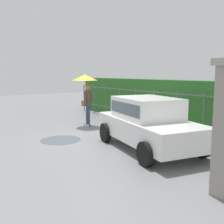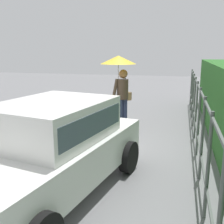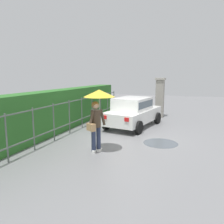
{
  "view_description": "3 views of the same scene",
  "coord_description": "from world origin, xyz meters",
  "views": [
    {
      "loc": [
        7.5,
        -4.74,
        2.17
      ],
      "look_at": [
        -0.07,
        0.4,
        0.85
      ],
      "focal_mm": 43.18,
      "sensor_mm": 36.0,
      "label": 1
    },
    {
      "loc": [
        5.4,
        2.33,
        2.24
      ],
      "look_at": [
        -0.56,
        0.77,
        0.84
      ],
      "focal_mm": 42.92,
      "sensor_mm": 36.0,
      "label": 2
    },
    {
      "loc": [
        -8.92,
        -2.33,
        2.59
      ],
      "look_at": [
        -0.41,
        0.74,
        1.08
      ],
      "focal_mm": 35.56,
      "sensor_mm": 36.0,
      "label": 3
    }
  ],
  "objects": [
    {
      "name": "puddle_near",
      "position": [
        -0.56,
        -1.3,
        0.0
      ],
      "size": [
        1.32,
        1.32,
        0.0
      ],
      "primitive_type": "cylinder",
      "color": "#4C545B",
      "rests_on": "ground"
    },
    {
      "name": "car",
      "position": [
        1.78,
        0.4,
        0.8
      ],
      "size": [
        3.95,
        2.4,
        1.48
      ],
      "rotation": [
        0.0,
        0.0,
        -0.19
      ],
      "color": "white",
      "rests_on": "ground"
    },
    {
      "name": "fence_section",
      "position": [
        -0.47,
        2.73,
        0.83
      ],
      "size": [
        11.96,
        0.05,
        1.5
      ],
      "color": "#59605B",
      "rests_on": "ground"
    },
    {
      "name": "gate_pillar",
      "position": [
        4.93,
        -0.48,
        1.24
      ],
      "size": [
        0.6,
        0.6,
        2.42
      ],
      "color": "gray",
      "rests_on": "ground"
    },
    {
      "name": "pedestrian",
      "position": [
        -2.24,
        0.58,
        1.62
      ],
      "size": [
        1.04,
        1.04,
        2.12
      ],
      "rotation": [
        0.0,
        0.0,
        -2.16
      ],
      "color": "#2D3856",
      "rests_on": "ground"
    },
    {
      "name": "ground_plane",
      "position": [
        0.0,
        0.0,
        0.0
      ],
      "size": [
        40.0,
        40.0,
        0.0
      ],
      "primitive_type": "plane",
      "color": "slate"
    },
    {
      "name": "hedge_row",
      "position": [
        -0.47,
        3.56,
        0.95
      ],
      "size": [
        12.91,
        0.9,
        1.9
      ],
      "primitive_type": "cube",
      "color": "#2D6B28",
      "rests_on": "ground"
    }
  ]
}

